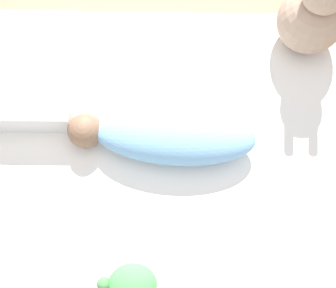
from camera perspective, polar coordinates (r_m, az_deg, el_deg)
ground_plane at (r=1.62m, az=-0.75°, el=-2.94°), size 12.00×12.00×0.00m
bed_mattress at (r=1.55m, az=-0.79°, el=-2.22°), size 1.18×1.05×0.15m
swaddled_baby at (r=1.43m, az=-0.31°, el=1.07°), size 0.59×0.22×0.12m
pillow at (r=1.60m, az=-17.28°, el=8.50°), size 0.34×0.38×0.11m
bunny_plush at (r=1.59m, az=17.35°, el=14.91°), size 0.22×0.22×0.40m
turtle_plush at (r=1.38m, az=-4.53°, el=-16.69°), size 0.17×0.12×0.07m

